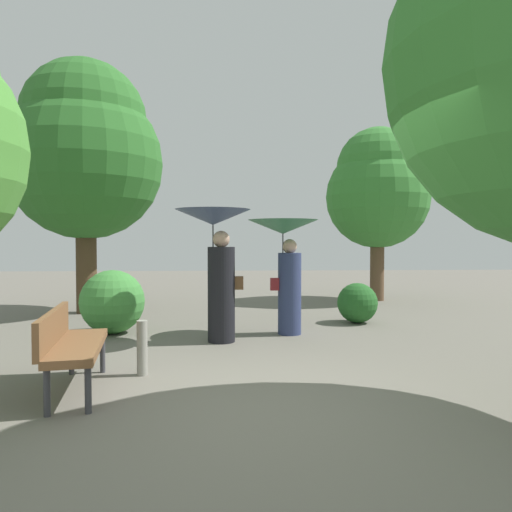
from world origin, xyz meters
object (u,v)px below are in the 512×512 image
at_px(park_bench, 70,342).
at_px(path_marker_post, 142,348).
at_px(tree_mid_left, 85,150).
at_px(person_left, 217,252).
at_px(person_right, 286,253).
at_px(tree_near_right, 378,188).

bearing_deg(park_bench, path_marker_post, -57.02).
relative_size(tree_mid_left, path_marker_post, 8.49).
distance_m(person_left, path_marker_post, 2.19).
bearing_deg(tree_mid_left, person_left, -47.06).
bearing_deg(park_bench, person_right, -51.16).
distance_m(person_left, person_right, 1.22).
bearing_deg(path_marker_post, tree_mid_left, 113.02).
distance_m(park_bench, tree_mid_left, 6.26).
xyz_separation_m(park_bench, tree_near_right, (5.37, 7.09, 2.36)).
height_order(person_right, path_marker_post, person_right).
xyz_separation_m(person_left, park_bench, (-1.42, -2.31, -0.85)).
bearing_deg(path_marker_post, tree_near_right, 53.92).
height_order(tree_mid_left, path_marker_post, tree_mid_left).
xyz_separation_m(person_right, path_marker_post, (-1.90, -2.27, -1.02)).
height_order(person_left, tree_mid_left, tree_mid_left).
xyz_separation_m(person_left, tree_near_right, (3.95, 4.78, 1.50)).
bearing_deg(person_left, tree_mid_left, 36.06).
distance_m(person_left, tree_mid_left, 4.65).
bearing_deg(park_bench, tree_near_right, -46.72).
height_order(park_bench, tree_near_right, tree_near_right).
bearing_deg(path_marker_post, person_right, 50.08).
bearing_deg(tree_mid_left, park_bench, -75.19).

